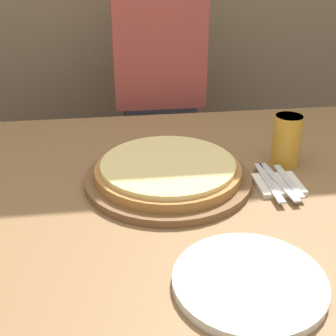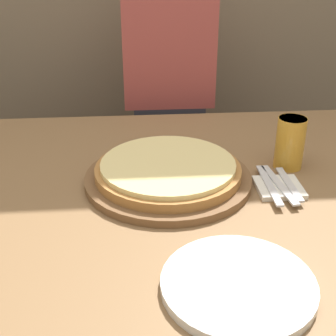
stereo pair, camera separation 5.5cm
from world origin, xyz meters
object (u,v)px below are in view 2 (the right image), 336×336
at_px(pizza_on_board, 168,173).
at_px(spoon, 289,184).
at_px(dinner_plate, 238,284).
at_px(fork, 269,185).
at_px(dinner_knife, 279,184).
at_px(diner_person, 168,106).
at_px(beer_glass, 290,141).

bearing_deg(pizza_on_board, spoon, -11.23).
relative_size(pizza_on_board, dinner_plate, 1.51).
xyz_separation_m(fork, spoon, (0.05, 0.00, 0.00)).
distance_m(dinner_plate, dinner_knife, 0.39).
height_order(fork, diner_person, diner_person).
xyz_separation_m(fork, dinner_knife, (0.03, 0.00, 0.00)).
relative_size(beer_glass, dinner_plate, 0.50).
xyz_separation_m(dinner_plate, spoon, (0.20, 0.34, 0.01)).
bearing_deg(dinner_plate, beer_glass, 63.32).
bearing_deg(pizza_on_board, diner_person, 85.52).
relative_size(fork, diner_person, 0.15).
relative_size(dinner_plate, diner_person, 0.21).
relative_size(pizza_on_board, fork, 2.09).
xyz_separation_m(beer_glass, dinner_plate, (-0.23, -0.47, -0.07)).
relative_size(fork, spoon, 1.18).
bearing_deg(fork, beer_glass, 55.34).
bearing_deg(beer_glass, dinner_knife, -115.90).
height_order(dinner_plate, dinner_knife, dinner_plate).
distance_m(dinner_plate, diner_person, 1.09).
distance_m(pizza_on_board, diner_person, 0.70).
height_order(fork, spoon, same).
height_order(pizza_on_board, spoon, pizza_on_board).
relative_size(pizza_on_board, dinner_knife, 2.08).
xyz_separation_m(pizza_on_board, diner_person, (0.05, 0.69, -0.07)).
bearing_deg(diner_person, pizza_on_board, -94.48).
bearing_deg(dinner_knife, beer_glass, 64.10).
bearing_deg(spoon, pizza_on_board, 168.77).
bearing_deg(diner_person, dinner_knife, -74.08).
bearing_deg(diner_person, dinner_plate, -87.97).
distance_m(beer_glass, dinner_plate, 0.52).
bearing_deg(spoon, dinner_knife, 180.00).
distance_m(fork, spoon, 0.05).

